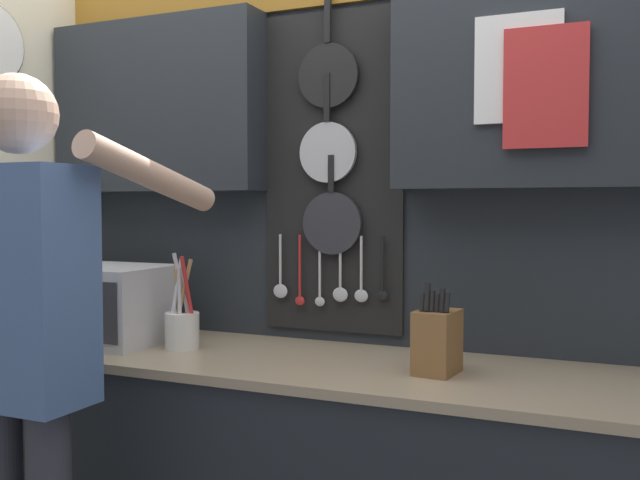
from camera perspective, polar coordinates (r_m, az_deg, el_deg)
back_wall_unit at (r=2.57m, az=0.68°, el=3.76°), size 2.89×0.23×2.38m
microwave at (r=2.75m, az=-17.44°, el=-4.84°), size 0.53×0.36×0.28m
knife_block at (r=2.15m, az=9.35°, el=-7.96°), size 0.13×0.16×0.27m
utensil_crock at (r=2.53m, az=-10.98°, el=-6.71°), size 0.12×0.12×0.33m
person at (r=2.15m, az=-22.52°, el=-6.85°), size 0.54×0.69×1.78m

